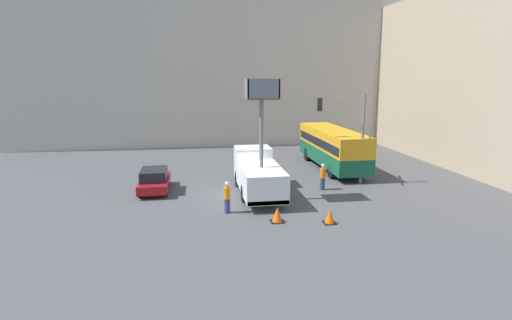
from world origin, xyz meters
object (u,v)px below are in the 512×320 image
Objects in this scene: utility_truck at (258,172)px; traffic_cone_mid_road at (277,215)px; city_bus at (332,145)px; traffic_light_pole at (347,124)px; road_worker_directing at (323,177)px; parked_car_curbside at (154,180)px; road_worker_near_truck at (227,197)px; traffic_cone_near_truck at (330,217)px.

utility_truck reaches higher than traffic_cone_mid_road.
traffic_light_pole is at bearing 169.84° from city_bus.
traffic_light_pole is 4.17m from road_worker_directing.
parked_car_curbside is (-13.03, -0.13, -3.40)m from traffic_light_pole.
road_worker_directing is at bearing 153.31° from city_bus.
road_worker_near_truck is 2.27× the size of traffic_cone_mid_road.
city_bus is at bearing 42.45° from utility_truck.
utility_truck is at bearing -163.26° from traffic_light_pole.
utility_truck is 6.29m from traffic_cone_near_truck.
traffic_cone_near_truck is 2.67m from traffic_cone_mid_road.
utility_truck is 9.23× the size of traffic_cone_mid_road.
traffic_cone_mid_road is at bearing 154.92° from road_worker_directing.
utility_truck is 4.06× the size of road_worker_near_truck.
utility_truck is at bearing -15.70° from parked_car_curbside.
traffic_cone_near_truck is 11.88m from parked_car_curbside.
utility_truck is 7.30m from traffic_light_pole.
utility_truck is at bearing 92.59° from traffic_cone_mid_road.
city_bus is at bearing 19.02° from parked_car_curbside.
city_bus is 14.11× the size of traffic_cone_near_truck.
traffic_light_pole reaches higher than road_worker_directing.
road_worker_near_truck is 0.42× the size of parked_car_curbside.
road_worker_near_truck is 7.52m from road_worker_directing.
road_worker_directing reaches higher than traffic_cone_near_truck.
traffic_light_pole is at bearing 49.68° from road_worker_near_truck.
parked_car_curbside is at bearing 95.68° from road_worker_directing.
traffic_light_pole is 3.49× the size of road_worker_near_truck.
parked_car_curbside is (-6.52, 1.83, -0.75)m from utility_truck.
traffic_light_pole reaches higher than traffic_cone_mid_road.
utility_truck is at bearing 74.29° from road_worker_near_truck.
city_bus is 5.93× the size of road_worker_directing.
city_bus is (7.16, 6.55, 0.37)m from utility_truck.
road_worker_near_truck is at bearing 133.80° from city_bus.
parked_car_curbside is (-10.91, 1.34, -0.12)m from road_worker_directing.
road_worker_near_truck reaches higher than parked_car_curbside.
utility_truck is 4.12× the size of road_worker_directing.
traffic_light_pole is 10.61m from road_worker_near_truck.
road_worker_directing reaches higher than parked_car_curbside.
traffic_cone_mid_road is 9.53m from parked_car_curbside.
road_worker_directing is at bearing -145.31° from traffic_light_pole.
utility_truck reaches higher than city_bus.
road_worker_near_truck is 6.58m from parked_car_curbside.
road_worker_directing is at bearing -6.99° from parked_car_curbside.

